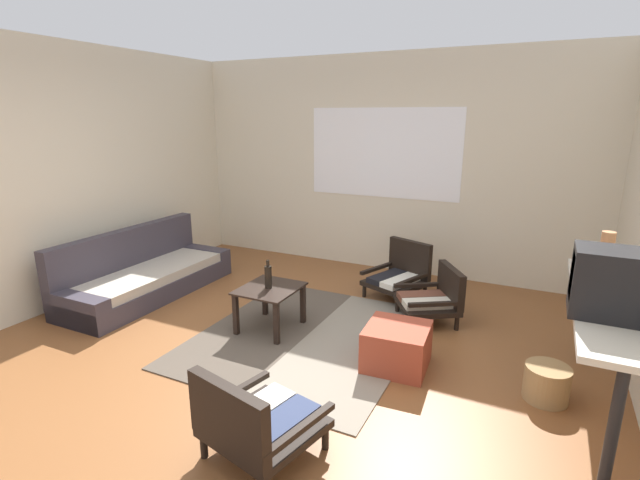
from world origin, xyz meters
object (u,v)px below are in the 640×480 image
object	(u,v)px
ottoman_orange	(397,347)
wicker_basket	(547,383)
crt_television	(619,284)
clay_vase	(605,260)
coffee_table	(270,296)
armchair_striped_foreground	(254,422)
glass_bottle	(268,276)
armchair_corner	(434,297)
couch	(145,275)
armchair_by_window	(400,273)
console_shelf	(607,312)

from	to	relation	value
ottoman_orange	wicker_basket	size ratio (longest dim) A/B	1.58
crt_television	clay_vase	world-z (taller)	crt_television
coffee_table	ottoman_orange	size ratio (longest dim) A/B	1.17
armchair_striped_foreground	ottoman_orange	xyz separation A→B (m)	(0.43, 1.39, -0.09)
ottoman_orange	glass_bottle	xyz separation A→B (m)	(-1.28, 0.13, 0.36)
crt_television	clay_vase	size ratio (longest dim) A/B	1.46
ottoman_orange	clay_vase	world-z (taller)	clay_vase
crt_television	armchair_corner	bearing A→B (deg)	136.06
wicker_basket	ottoman_orange	bearing A→B (deg)	-178.40
armchair_striped_foreground	ottoman_orange	distance (m)	1.46
armchair_striped_foreground	coffee_table	bearing A→B (deg)	118.98
couch	wicker_basket	size ratio (longest dim) A/B	6.50
couch	armchair_corner	world-z (taller)	couch
ottoman_orange	glass_bottle	bearing A→B (deg)	174.38
couch	armchair_by_window	world-z (taller)	couch
ottoman_orange	glass_bottle	world-z (taller)	glass_bottle
couch	armchair_by_window	xyz separation A→B (m)	(2.60, 1.22, 0.04)
ottoman_orange	armchair_corner	bearing A→B (deg)	86.04
armchair_by_window	armchair_corner	world-z (taller)	armchair_by_window
armchair_striped_foreground	clay_vase	distance (m)	2.71
ottoman_orange	crt_television	bearing A→B (deg)	-10.71
coffee_table	crt_television	distance (m)	2.76
clay_vase	armchair_striped_foreground	bearing A→B (deg)	-133.27
armchair_corner	clay_vase	world-z (taller)	clay_vase
armchair_striped_foreground	glass_bottle	xyz separation A→B (m)	(-0.85, 1.52, 0.27)
armchair_by_window	armchair_striped_foreground	distance (m)	2.89
armchair_by_window	armchair_striped_foreground	bearing A→B (deg)	-90.03
armchair_corner	crt_television	xyz separation A→B (m)	(1.30, -1.25, 0.77)
armchair_striped_foreground	armchair_corner	xyz separation A→B (m)	(0.50, 2.39, -0.01)
crt_television	console_shelf	bearing A→B (deg)	89.35
ottoman_orange	console_shelf	xyz separation A→B (m)	(1.37, 0.02, 0.56)
wicker_basket	glass_bottle	bearing A→B (deg)	177.69
armchair_by_window	wicker_basket	distance (m)	2.12
crt_television	glass_bottle	distance (m)	2.72
couch	coffee_table	size ratio (longest dim) A/B	3.52
console_shelf	clay_vase	bearing A→B (deg)	90.00
armchair_striped_foreground	crt_television	xyz separation A→B (m)	(1.80, 1.13, 0.75)
couch	console_shelf	bearing A→B (deg)	-3.43
clay_vase	wicker_basket	xyz separation A→B (m)	(-0.28, -0.49, -0.81)
armchair_corner	clay_vase	size ratio (longest dim) A/B	2.19
armchair_striped_foreground	clay_vase	bearing A→B (deg)	46.73
armchair_corner	coffee_table	bearing A→B (deg)	-147.13
armchair_by_window	armchair_corner	size ratio (longest dim) A/B	0.99
armchair_striped_foreground	crt_television	distance (m)	2.25
coffee_table	armchair_striped_foreground	bearing A→B (deg)	-61.02
console_shelf	couch	bearing A→B (deg)	176.57
coffee_table	glass_bottle	bearing A→B (deg)	-149.18
console_shelf	clay_vase	xyz separation A→B (m)	(0.00, 0.50, 0.21)
armchair_by_window	wicker_basket	bearing A→B (deg)	-44.16
console_shelf	clay_vase	world-z (taller)	clay_vase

